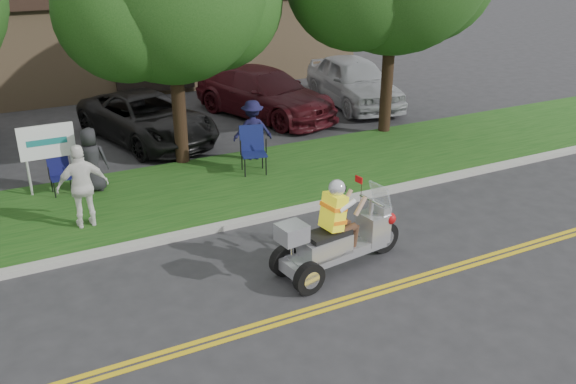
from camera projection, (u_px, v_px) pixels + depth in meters
name	position (u px, v px, depth m)	size (l,w,h in m)	color
ground	(287.00, 300.00, 10.48)	(120.00, 120.00, 0.00)	#28282B
centerline_near	(303.00, 317.00, 10.01)	(60.00, 0.10, 0.01)	gold
centerline_far	(299.00, 312.00, 10.14)	(60.00, 0.10, 0.01)	gold
curb	(222.00, 226.00, 12.96)	(60.00, 0.25, 0.12)	#A8A89E
grass_verge	(189.00, 191.00, 14.72)	(60.00, 4.00, 0.10)	#164412
commercial_building	(127.00, 29.00, 26.06)	(18.00, 8.20, 4.00)	#9E7F5B
business_sign	(47.00, 145.00, 14.17)	(1.25, 0.06, 1.75)	silver
trike_scooter	(337.00, 239.00, 11.18)	(2.78, 1.00, 1.82)	black
lawn_chair_a	(253.00, 146.00, 15.60)	(0.76, 0.78, 1.19)	black
lawn_chair_b	(60.00, 171.00, 14.38)	(0.51, 0.52, 0.93)	black
spectator_adult_right	(83.00, 186.00, 12.56)	(1.05, 0.44, 1.79)	white
spectator_chair_a	(253.00, 130.00, 16.42)	(1.05, 0.60, 1.63)	#161439
spectator_chair_b	(91.00, 160.00, 14.37)	(0.76, 0.49, 1.55)	black
parked_car_mid	(147.00, 118.00, 18.19)	(2.38, 5.16, 1.43)	black
parked_car_right	(265.00, 93.00, 20.62)	(2.25, 5.55, 1.61)	#430F16
parked_car_far_right	(354.00, 81.00, 21.96)	(2.08, 5.18, 1.76)	#A4A6AB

